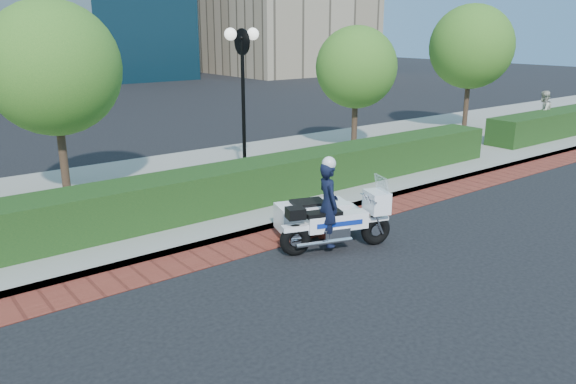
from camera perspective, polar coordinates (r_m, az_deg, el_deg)
ground at (r=11.48m, az=5.89°, el=-6.05°), size 120.00×120.00×0.00m
brick_strip at (r=12.53m, az=1.17°, el=-3.99°), size 60.00×1.00×0.01m
sidewalk at (r=16.09m, az=-8.92°, el=0.71°), size 60.00×8.00×0.15m
hedge_main at (r=13.95m, az=-4.23°, el=0.88°), size 18.00×1.20×1.00m
hedge_far at (r=26.20m, az=26.56°, el=6.50°), size 10.00×1.20×1.00m
lamppost at (r=15.40m, az=-4.60°, el=11.08°), size 1.02×0.70×4.21m
tree_b at (r=14.69m, az=-22.76°, el=11.51°), size 3.20×3.20×4.89m
tree_c at (r=19.86m, az=6.95°, el=12.45°), size 2.80×2.80×4.30m
tree_d at (r=24.82m, az=18.12°, el=13.84°), size 3.40×3.40×5.16m
police_motorcycle at (r=11.59m, az=3.83°, el=-2.23°), size 2.36×2.09×1.97m
pedestrian at (r=25.58m, az=24.45°, el=7.40°), size 0.86×0.67×1.74m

